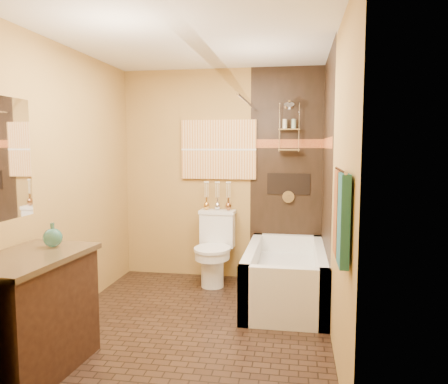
% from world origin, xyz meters
% --- Properties ---
extents(floor, '(3.00, 3.00, 0.00)m').
position_xyz_m(floor, '(0.00, 0.00, 0.00)').
color(floor, black).
rests_on(floor, ground).
extents(wall_left, '(0.02, 3.00, 2.50)m').
position_xyz_m(wall_left, '(-1.20, 0.00, 1.25)').
color(wall_left, '#AD8443').
rests_on(wall_left, floor).
extents(wall_right, '(0.02, 3.00, 2.50)m').
position_xyz_m(wall_right, '(1.20, 0.00, 1.25)').
color(wall_right, '#AD8443').
rests_on(wall_right, floor).
extents(wall_back, '(2.40, 0.02, 2.50)m').
position_xyz_m(wall_back, '(0.00, 1.50, 1.25)').
color(wall_back, '#AD8443').
rests_on(wall_back, floor).
extents(wall_front, '(2.40, 0.02, 2.50)m').
position_xyz_m(wall_front, '(0.00, -1.50, 1.25)').
color(wall_front, '#AD8443').
rests_on(wall_front, floor).
extents(ceiling, '(3.00, 3.00, 0.00)m').
position_xyz_m(ceiling, '(0.00, 0.00, 2.50)').
color(ceiling, silver).
rests_on(ceiling, wall_back).
extents(alcove_tile_back, '(0.85, 0.01, 2.50)m').
position_xyz_m(alcove_tile_back, '(0.78, 1.49, 1.25)').
color(alcove_tile_back, black).
rests_on(alcove_tile_back, wall_back).
extents(alcove_tile_right, '(0.01, 1.50, 2.50)m').
position_xyz_m(alcove_tile_right, '(1.19, 0.75, 1.25)').
color(alcove_tile_right, black).
rests_on(alcove_tile_right, wall_right).
extents(mosaic_band_back, '(0.85, 0.01, 0.10)m').
position_xyz_m(mosaic_band_back, '(0.78, 1.48, 1.62)').
color(mosaic_band_back, maroon).
rests_on(mosaic_band_back, alcove_tile_back).
extents(mosaic_band_right, '(0.01, 1.50, 0.10)m').
position_xyz_m(mosaic_band_right, '(1.18, 0.75, 1.62)').
color(mosaic_band_right, maroon).
rests_on(mosaic_band_right, alcove_tile_right).
extents(alcove_niche, '(0.50, 0.01, 0.25)m').
position_xyz_m(alcove_niche, '(0.80, 1.48, 1.15)').
color(alcove_niche, black).
rests_on(alcove_niche, alcove_tile_back).
extents(shower_fixtures, '(0.24, 0.33, 1.16)m').
position_xyz_m(shower_fixtures, '(0.80, 1.38, 1.67)').
color(shower_fixtures, silver).
rests_on(shower_fixtures, floor).
extents(curtain_rod, '(0.03, 1.55, 0.03)m').
position_xyz_m(curtain_rod, '(0.40, 0.75, 2.02)').
color(curtain_rod, silver).
rests_on(curtain_rod, wall_back).
extents(towel_bar, '(0.02, 0.55, 0.02)m').
position_xyz_m(towel_bar, '(1.15, -1.05, 1.45)').
color(towel_bar, silver).
rests_on(towel_bar, wall_right).
extents(towel_teal, '(0.05, 0.22, 0.52)m').
position_xyz_m(towel_teal, '(1.16, -1.18, 1.18)').
color(towel_teal, '#1D5A61').
rests_on(towel_teal, towel_bar).
extents(towel_rust, '(0.05, 0.22, 0.52)m').
position_xyz_m(towel_rust, '(1.16, -0.92, 1.18)').
color(towel_rust, brown).
rests_on(towel_rust, towel_bar).
extents(sunset_painting, '(0.90, 0.04, 0.70)m').
position_xyz_m(sunset_painting, '(-0.03, 1.48, 1.55)').
color(sunset_painting, orange).
rests_on(sunset_painting, wall_back).
extents(bathtub, '(0.80, 1.50, 0.55)m').
position_xyz_m(bathtub, '(0.80, 0.75, 0.22)').
color(bathtub, white).
rests_on(bathtub, floor).
extents(toilet, '(0.43, 0.63, 0.83)m').
position_xyz_m(toilet, '(-0.03, 1.20, 0.42)').
color(toilet, white).
rests_on(toilet, floor).
extents(vanity, '(0.65, 1.00, 0.85)m').
position_xyz_m(vanity, '(-0.92, -1.00, 0.43)').
color(vanity, black).
rests_on(vanity, floor).
extents(teal_bottle, '(0.17, 0.17, 0.22)m').
position_xyz_m(teal_bottle, '(-0.87, -0.75, 0.94)').
color(teal_bottle, '#246C62').
rests_on(teal_bottle, vanity).
extents(bud_vases, '(0.33, 0.07, 0.33)m').
position_xyz_m(bud_vases, '(-0.03, 1.39, 1.01)').
color(bud_vases, gold).
rests_on(bud_vases, toilet).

